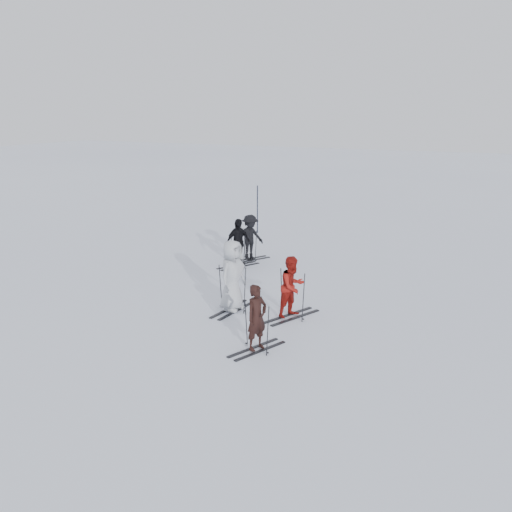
{
  "coord_description": "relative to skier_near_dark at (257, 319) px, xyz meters",
  "views": [
    {
      "loc": [
        7.22,
        -14.02,
        5.37
      ],
      "look_at": [
        0.0,
        1.0,
        1.0
      ],
      "focal_mm": 40.0,
      "sensor_mm": 36.0,
      "label": 1
    }
  ],
  "objects": [
    {
      "name": "skier_uphill_left",
      "position": [
        -3.63,
        6.07,
        0.07
      ],
      "size": [
        0.8,
        1.04,
        1.65
      ],
      "primitive_type": "imported",
      "rotation": [
        0.0,
        0.0,
        1.1
      ],
      "color": "black",
      "rests_on": "ground"
    },
    {
      "name": "skis_uphill_left",
      "position": [
        -3.63,
        6.07,
        -0.16
      ],
      "size": [
        1.86,
        1.53,
        1.2
      ],
      "primitive_type": null,
      "rotation": [
        0.0,
        0.0,
        1.1
      ],
      "color": "black",
      "rests_on": "ground"
    },
    {
      "name": "skier_red",
      "position": [
        -0.07,
        2.3,
        0.05
      ],
      "size": [
        0.87,
        0.96,
        1.62
      ],
      "primitive_type": "imported",
      "rotation": [
        0.0,
        0.0,
        1.18
      ],
      "color": "maroon",
      "rests_on": "ground"
    },
    {
      "name": "piste_marker",
      "position": [
        -5.37,
        11.28,
        0.28
      ],
      "size": [
        0.06,
        0.06,
        2.08
      ],
      "primitive_type": "cylinder",
      "rotation": [
        0.0,
        0.0,
        0.25
      ],
      "color": "black",
      "rests_on": "ground"
    },
    {
      "name": "skier_near_dark",
      "position": [
        0.0,
        0.0,
        0.0
      ],
      "size": [
        0.54,
        0.65,
        1.52
      ],
      "primitive_type": "imported",
      "rotation": [
        0.0,
        0.0,
        1.2
      ],
      "color": "black",
      "rests_on": "ground"
    },
    {
      "name": "skier_uphill_far",
      "position": [
        -3.63,
        7.02,
        0.05
      ],
      "size": [
        1.04,
        1.21,
        1.63
      ],
      "primitive_type": "imported",
      "rotation": [
        0.0,
        0.0,
        1.06
      ],
      "color": "black",
      "rests_on": "ground"
    },
    {
      "name": "skis_red",
      "position": [
        -0.07,
        2.3,
        -0.1
      ],
      "size": [
        2.03,
        1.57,
        1.31
      ],
      "primitive_type": null,
      "rotation": [
        0.0,
        0.0,
        1.18
      ],
      "color": "black",
      "rests_on": "ground"
    },
    {
      "name": "ground",
      "position": [
        -2.02,
        3.17,
        -0.76
      ],
      "size": [
        120.0,
        120.0,
        0.0
      ],
      "primitive_type": "plane",
      "color": "silver",
      "rests_on": "ground"
    },
    {
      "name": "skis_grey",
      "position": [
        -1.73,
        2.09,
        -0.12
      ],
      "size": [
        1.85,
        1.11,
        1.29
      ],
      "primitive_type": null,
      "rotation": [
        0.0,
        0.0,
        1.47
      ],
      "color": "black",
      "rests_on": "ground"
    },
    {
      "name": "skier_grey",
      "position": [
        -1.73,
        2.09,
        0.2
      ],
      "size": [
        0.71,
        1.0,
        1.93
      ],
      "primitive_type": "imported",
      "rotation": [
        0.0,
        0.0,
        1.47
      ],
      "color": "#AEB3B8",
      "rests_on": "ground"
    },
    {
      "name": "skis_uphill_far",
      "position": [
        -3.63,
        7.02,
        -0.17
      ],
      "size": [
        1.81,
        1.53,
        1.17
      ],
      "primitive_type": null,
      "rotation": [
        0.0,
        0.0,
        1.06
      ],
      "color": "black",
      "rests_on": "ground"
    },
    {
      "name": "skis_near_dark",
      "position": [
        0.0,
        0.0,
        -0.18
      ],
      "size": [
        1.79,
        1.36,
        1.16
      ],
      "primitive_type": null,
      "rotation": [
        0.0,
        0.0,
        1.2
      ],
      "color": "black",
      "rests_on": "ground"
    }
  ]
}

